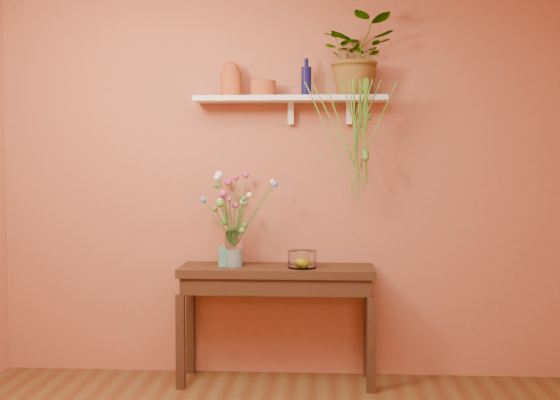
# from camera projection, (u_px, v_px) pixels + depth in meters

# --- Properties ---
(room) EXTENTS (4.04, 4.04, 2.70)m
(room) POSITION_uv_depth(u_px,v_px,m) (258.00, 196.00, 3.07)
(room) COLOR #51391E
(room) RESTS_ON ground
(sideboard) EXTENTS (1.30, 0.42, 0.79)m
(sideboard) POSITION_uv_depth(u_px,v_px,m) (277.00, 283.00, 4.87)
(sideboard) COLOR #321D13
(sideboard) RESTS_ON ground
(wall_shelf) EXTENTS (1.30, 0.24, 0.19)m
(wall_shelf) POSITION_uv_depth(u_px,v_px,m) (292.00, 100.00, 4.90)
(wall_shelf) COLOR white
(wall_shelf) RESTS_ON room
(terracotta_jug) EXTENTS (0.15, 0.15, 0.24)m
(terracotta_jug) POSITION_uv_depth(u_px,v_px,m) (231.00, 80.00, 4.92)
(terracotta_jug) COLOR #AB4D28
(terracotta_jug) RESTS_ON wall_shelf
(terracotta_pot) EXTENTS (0.18, 0.18, 0.11)m
(terracotta_pot) POSITION_uv_depth(u_px,v_px,m) (263.00, 89.00, 4.90)
(terracotta_pot) COLOR #AB4D28
(terracotta_pot) RESTS_ON wall_shelf
(blue_bottle) EXTENTS (0.07, 0.07, 0.25)m
(blue_bottle) POSITION_uv_depth(u_px,v_px,m) (306.00, 81.00, 4.89)
(blue_bottle) COLOR #0C0C41
(blue_bottle) RESTS_ON wall_shelf
(spider_plant) EXTENTS (0.52, 0.46, 0.53)m
(spider_plant) POSITION_uv_depth(u_px,v_px,m) (357.00, 56.00, 4.86)
(spider_plant) COLOR #497E2C
(spider_plant) RESTS_ON wall_shelf
(plant_fronds) EXTENTS (0.61, 0.35, 0.80)m
(plant_fronds) POSITION_uv_depth(u_px,v_px,m) (361.00, 130.00, 4.74)
(plant_fronds) COLOR #497E2C
(plant_fronds) RESTS_ON wall_shelf
(glass_vase) EXTENTS (0.12, 0.12, 0.25)m
(glass_vase) POSITION_uv_depth(u_px,v_px,m) (234.00, 251.00, 4.86)
(glass_vase) COLOR white
(glass_vase) RESTS_ON sideboard
(bouquet) EXTENTS (0.53, 0.38, 0.51)m
(bouquet) POSITION_uv_depth(u_px,v_px,m) (232.00, 202.00, 4.85)
(bouquet) COLOR #386B28
(bouquet) RESTS_ON glass_vase
(glass_bowl) EXTENTS (0.19, 0.19, 0.11)m
(glass_bowl) POSITION_uv_depth(u_px,v_px,m) (302.00, 260.00, 4.79)
(glass_bowl) COLOR white
(glass_bowl) RESTS_ON sideboard
(lemon) EXTENTS (0.07, 0.07, 0.07)m
(lemon) POSITION_uv_depth(u_px,v_px,m) (302.00, 262.00, 4.79)
(lemon) COLOR yellow
(lemon) RESTS_ON glass_bowl
(carton) EXTENTS (0.08, 0.06, 0.13)m
(carton) POSITION_uv_depth(u_px,v_px,m) (223.00, 257.00, 4.85)
(carton) COLOR #30617F
(carton) RESTS_ON sideboard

